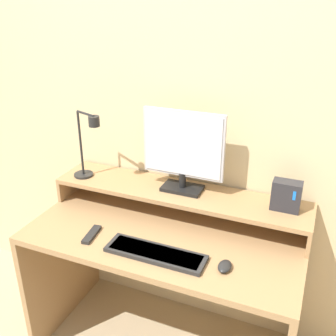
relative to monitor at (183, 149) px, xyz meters
The scene contains 9 objects.
wall_back 0.23m from the monitor, 94.59° to the left, with size 6.00×0.05×2.50m.
desk 0.59m from the monitor, 93.49° to the right, with size 1.29×0.64×0.73m.
monitor_shelf 0.24m from the monitor, 125.69° to the right, with size 1.29×0.27×0.13m.
monitor is the anchor object (origin of this frame).
desk_lamp 0.50m from the monitor, behind, with size 0.20×0.12×0.36m.
router_dock 0.52m from the monitor, ahead, with size 0.13×0.07×0.14m.
keyboard 0.51m from the monitor, 86.78° to the right, with size 0.44×0.13×0.02m.
mouse 0.58m from the monitor, 47.73° to the right, with size 0.05×0.08×0.03m.
remote_control 0.58m from the monitor, 131.00° to the right, with size 0.06×0.15×0.02m.
Camera 1 is at (0.62, -1.11, 1.76)m, focal length 42.00 mm.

